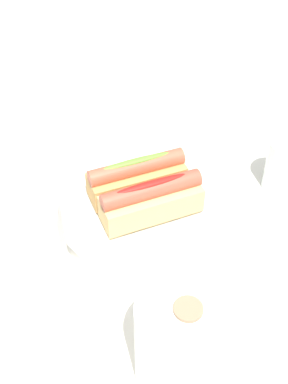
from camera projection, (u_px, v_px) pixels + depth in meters
name	position (u px, v px, depth m)	size (l,w,h in m)	color
ground_plane	(136.00, 211.00, 0.77)	(2.40, 2.40, 0.00)	silver
serving_bowl	(144.00, 208.00, 0.76)	(0.27, 0.27, 0.03)	silver
hotdog_front	(137.00, 177.00, 0.75)	(0.15, 0.07, 0.06)	tan
hotdog_back	(151.00, 200.00, 0.71)	(0.15, 0.07, 0.06)	#DBB270
water_glass	(286.00, 168.00, 0.79)	(0.07, 0.07, 0.09)	white
paper_towel_roll	(184.00, 343.00, 0.53)	(0.11, 0.11, 0.13)	white
napkin_box	(21.00, 254.00, 0.61)	(0.11, 0.04, 0.15)	white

